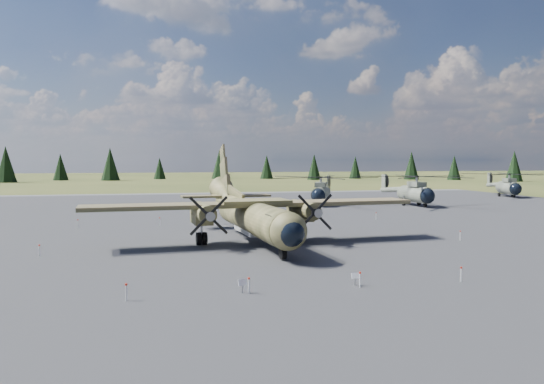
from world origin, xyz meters
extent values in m
plane|color=brown|center=(0.00, 0.00, 0.00)|extent=(500.00, 500.00, 0.00)
cube|color=slate|center=(0.00, 10.00, 0.00)|extent=(120.00, 120.00, 0.04)
cylinder|color=#3B3C20|center=(-0.68, 1.96, 2.14)|extent=(3.74, 16.85, 2.60)
sphere|color=#3B3C20|center=(-0.11, -6.38, 2.14)|extent=(2.72, 2.72, 2.55)
sphere|color=black|center=(-0.07, -6.89, 2.09)|extent=(2.00, 2.00, 1.87)
cube|color=black|center=(-0.21, -4.90, 2.83)|extent=(1.95, 1.61, 0.51)
cone|color=#3B3C20|center=(-1.44, 12.89, 3.11)|extent=(2.98, 6.54, 3.91)
cube|color=gray|center=(-0.75, 2.88, 1.07)|extent=(2.14, 5.68, 0.46)
cube|color=#323F21|center=(-0.72, 2.42, 3.20)|extent=(27.07, 5.00, 0.32)
cube|color=#3B3C20|center=(-0.72, 2.42, 3.40)|extent=(5.79, 3.72, 0.32)
cylinder|color=#3B3C20|center=(-4.86, 1.86, 2.69)|extent=(1.72, 4.91, 1.39)
cube|color=#3B3C20|center=(-4.91, 2.60, 2.09)|extent=(1.61, 3.24, 0.74)
cone|color=gray|center=(-4.66, -1.15, 2.69)|extent=(0.76, 0.88, 0.71)
cylinder|color=black|center=(-4.91, 2.60, 0.51)|extent=(0.89, 1.07, 1.02)
cylinder|color=#3B3C20|center=(3.47, 2.43, 2.69)|extent=(1.72, 4.91, 1.39)
cube|color=#3B3C20|center=(3.42, 3.17, 2.09)|extent=(1.61, 3.24, 0.74)
cone|color=gray|center=(3.68, -0.58, 2.69)|extent=(0.76, 0.88, 0.71)
cylinder|color=black|center=(3.42, 3.17, 0.51)|extent=(0.89, 1.07, 1.02)
cube|color=#3B3C20|center=(-1.19, 9.37, 3.67)|extent=(0.74, 7.01, 1.56)
cube|color=#323F21|center=(-1.47, 13.35, 3.16)|extent=(9.03, 2.65, 0.20)
cylinder|color=gray|center=(-0.19, -5.27, 1.18)|extent=(0.14, 0.14, 0.84)
cylinder|color=black|center=(-0.19, -5.27, 0.51)|extent=(0.38, 0.89, 0.87)
cylinder|color=gray|center=(15.91, 35.80, 1.67)|extent=(4.77, 6.86, 2.26)
sphere|color=black|center=(14.55, 32.85, 1.63)|extent=(2.76, 2.76, 2.08)
sphere|color=gray|center=(17.27, 38.76, 1.67)|extent=(2.76, 2.76, 2.08)
cube|color=gray|center=(15.76, 35.48, 3.12)|extent=(2.61, 3.27, 0.68)
cylinder|color=gray|center=(15.76, 35.48, 3.80)|extent=(0.43, 0.43, 0.90)
cylinder|color=gray|center=(18.69, 41.84, 1.99)|extent=(3.92, 7.33, 1.29)
cube|color=gray|center=(20.10, 44.92, 3.12)|extent=(0.71, 1.23, 2.17)
cylinder|color=black|center=(20.39, 44.78, 3.12)|extent=(1.03, 2.16, 2.35)
cylinder|color=black|center=(14.77, 33.34, 0.36)|extent=(0.49, 0.66, 0.61)
cylinder|color=black|center=(15.25, 37.30, 0.36)|extent=(0.55, 0.77, 0.72)
cylinder|color=gray|center=(15.25, 37.30, 0.84)|extent=(0.17, 0.17, 1.31)
cylinder|color=black|center=(17.47, 36.28, 0.36)|extent=(0.55, 0.77, 0.72)
cylinder|color=gray|center=(17.47, 36.28, 0.84)|extent=(0.17, 0.17, 1.31)
cylinder|color=gray|center=(28.97, 31.39, 1.73)|extent=(2.47, 6.79, 2.34)
sphere|color=black|center=(29.03, 28.01, 1.69)|extent=(2.20, 2.20, 2.16)
sphere|color=gray|center=(28.90, 34.76, 1.73)|extent=(2.20, 2.20, 2.16)
cube|color=gray|center=(28.97, 31.01, 3.23)|extent=(1.65, 3.03, 0.70)
cylinder|color=gray|center=(28.97, 31.01, 3.94)|extent=(0.34, 0.34, 0.94)
cylinder|color=gray|center=(28.84, 38.28, 2.06)|extent=(0.94, 8.02, 1.34)
cube|color=gray|center=(28.77, 41.79, 3.23)|extent=(0.23, 1.32, 2.25)
cylinder|color=black|center=(29.10, 41.80, 3.23)|extent=(0.10, 2.44, 2.44)
cylinder|color=black|center=(29.02, 28.58, 0.37)|extent=(0.27, 0.64, 0.64)
cylinder|color=black|center=(27.68, 32.49, 0.37)|extent=(0.30, 0.76, 0.75)
cylinder|color=gray|center=(27.68, 32.49, 0.87)|extent=(0.13, 0.13, 1.36)
cylinder|color=black|center=(30.21, 32.54, 0.37)|extent=(0.30, 0.76, 0.75)
cylinder|color=gray|center=(30.21, 32.54, 0.87)|extent=(0.13, 0.13, 1.36)
cylinder|color=gray|center=(54.74, 44.97, 1.67)|extent=(3.93, 6.86, 2.26)
sphere|color=black|center=(53.86, 41.85, 1.62)|extent=(2.56, 2.56, 2.07)
sphere|color=gray|center=(55.62, 48.10, 1.67)|extent=(2.56, 2.56, 2.07)
cube|color=gray|center=(54.64, 44.63, 3.11)|extent=(2.26, 3.19, 0.68)
cylinder|color=gray|center=(54.64, 44.63, 3.79)|extent=(0.40, 0.40, 0.90)
cylinder|color=gray|center=(56.54, 51.36, 1.98)|extent=(2.82, 7.62, 1.29)
cube|color=gray|center=(57.46, 54.61, 3.11)|extent=(0.53, 1.27, 2.17)
cylinder|color=black|center=(57.76, 54.53, 3.11)|extent=(0.69, 2.27, 2.35)
cylinder|color=black|center=(54.01, 42.37, 0.36)|extent=(0.41, 0.66, 0.61)
cylinder|color=black|center=(53.86, 46.35, 0.36)|extent=(0.46, 0.77, 0.72)
cylinder|color=gray|center=(53.86, 46.35, 0.83)|extent=(0.16, 0.16, 1.31)
cylinder|color=black|center=(56.21, 45.69, 0.36)|extent=(0.46, 0.77, 0.72)
cylinder|color=gray|center=(56.21, 45.69, 0.83)|extent=(0.16, 0.16, 1.31)
cube|color=gray|center=(-4.30, -13.26, 0.29)|extent=(0.10, 0.10, 0.57)
cube|color=silver|center=(-4.30, -13.31, 0.56)|extent=(0.49, 0.31, 0.32)
cube|color=gray|center=(1.92, -13.00, 0.27)|extent=(0.08, 0.08, 0.55)
cube|color=silver|center=(1.92, -13.05, 0.54)|extent=(0.45, 0.20, 0.31)
cylinder|color=silver|center=(-10.00, -13.50, 0.40)|extent=(0.07, 0.07, 0.80)
cylinder|color=red|center=(-10.00, -13.50, 0.80)|extent=(0.12, 0.12, 0.10)
cylinder|color=silver|center=(-4.00, -13.50, 0.40)|extent=(0.07, 0.07, 0.80)
cylinder|color=red|center=(-4.00, -13.50, 0.80)|extent=(0.12, 0.12, 0.10)
cylinder|color=silver|center=(2.00, -13.50, 0.40)|extent=(0.07, 0.07, 0.80)
cylinder|color=red|center=(2.00, -13.50, 0.80)|extent=(0.12, 0.12, 0.10)
cylinder|color=silver|center=(8.00, -13.50, 0.40)|extent=(0.07, 0.07, 0.80)
cylinder|color=red|center=(8.00, -13.50, 0.80)|extent=(0.12, 0.12, 0.10)
cylinder|color=silver|center=(-16.00, 16.00, 0.40)|extent=(0.07, 0.07, 0.80)
cylinder|color=red|center=(-16.00, 16.00, 0.80)|extent=(0.12, 0.12, 0.10)
cylinder|color=silver|center=(-8.00, 16.00, 0.40)|extent=(0.07, 0.07, 0.80)
cylinder|color=red|center=(-8.00, 16.00, 0.80)|extent=(0.12, 0.12, 0.10)
cylinder|color=silver|center=(0.00, 16.00, 0.40)|extent=(0.07, 0.07, 0.80)
cylinder|color=red|center=(0.00, 16.00, 0.80)|extent=(0.12, 0.12, 0.10)
cylinder|color=silver|center=(8.00, 16.00, 0.40)|extent=(0.07, 0.07, 0.80)
cylinder|color=red|center=(8.00, 16.00, 0.80)|extent=(0.12, 0.12, 0.10)
cylinder|color=silver|center=(16.00, 16.00, 0.40)|extent=(0.07, 0.07, 0.80)
cylinder|color=red|center=(16.00, 16.00, 0.80)|extent=(0.12, 0.12, 0.10)
cylinder|color=silver|center=(-16.50, 0.00, 0.40)|extent=(0.07, 0.07, 0.80)
cylinder|color=red|center=(-16.50, 0.00, 0.80)|extent=(0.12, 0.12, 0.10)
cylinder|color=silver|center=(16.50, 0.00, 0.40)|extent=(0.07, 0.07, 0.80)
cylinder|color=red|center=(16.50, 0.00, 0.80)|extent=(0.12, 0.12, 0.10)
cone|color=black|center=(102.87, 106.56, 4.85)|extent=(5.43, 5.43, 9.69)
cone|color=black|center=(91.88, 122.88, 4.19)|extent=(4.69, 4.69, 8.38)
cone|color=black|center=(79.80, 130.19, 4.88)|extent=(5.46, 5.46, 9.75)
cone|color=black|center=(63.57, 141.88, 4.09)|extent=(4.58, 4.58, 8.18)
cone|color=black|center=(45.39, 133.76, 4.40)|extent=(4.93, 4.93, 8.80)
cone|color=black|center=(31.71, 147.26, 4.28)|extent=(4.79, 4.79, 8.56)
cone|color=black|center=(15.02, 150.07, 5.25)|extent=(5.89, 5.89, 10.51)
cone|color=black|center=(-6.00, 152.51, 3.81)|extent=(4.26, 4.26, 7.62)
cone|color=black|center=(-22.14, 143.31, 5.43)|extent=(6.08, 6.08, 10.86)
cone|color=black|center=(-38.48, 148.60, 4.46)|extent=(4.99, 4.99, 8.92)
cone|color=black|center=(-51.71, 134.28, 5.50)|extent=(6.16, 6.16, 11.00)
camera|label=1|loc=(-8.72, -39.57, 6.79)|focal=35.00mm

